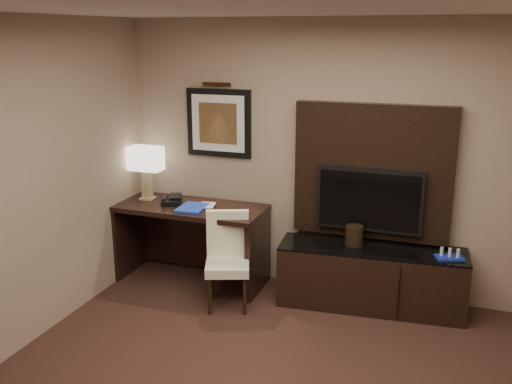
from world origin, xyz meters
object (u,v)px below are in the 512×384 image
at_px(desk_phone, 172,200).
at_px(minibar_tray, 450,254).
at_px(desk_chair, 228,265).
at_px(ice_bucket, 354,235).
at_px(tv, 369,200).
at_px(credenza, 371,278).
at_px(table_lamp, 146,172).
at_px(desk, 191,243).

bearing_deg(desk_phone, minibar_tray, -19.47).
distance_m(desk_chair, desk_phone, 1.00).
bearing_deg(ice_bucket, desk_phone, -177.74).
bearing_deg(desk_phone, desk_chair, -47.51).
distance_m(tv, ice_bucket, 0.37).
bearing_deg(credenza, ice_bucket, 166.43).
height_order(tv, desk_phone, tv).
xyz_separation_m(credenza, table_lamp, (-2.41, 0.05, 0.83)).
bearing_deg(ice_bucket, desk_chair, -156.22).
height_order(desk_phone, minibar_tray, desk_phone).
bearing_deg(desk, table_lamp, 172.71).
distance_m(table_lamp, ice_bucket, 2.27).
bearing_deg(minibar_tray, desk_chair, -167.63).
height_order(ice_bucket, minibar_tray, ice_bucket).
xyz_separation_m(table_lamp, minibar_tray, (3.10, -0.07, -0.49)).
xyz_separation_m(desk_chair, table_lamp, (-1.12, 0.50, 0.71)).
height_order(desk, desk_phone, desk_phone).
relative_size(desk_chair, desk_phone, 4.26).
height_order(credenza, table_lamp, table_lamp).
xyz_separation_m(credenza, minibar_tray, (0.69, -0.03, 0.34)).
height_order(desk_chair, desk_phone, desk_phone).
height_order(desk, tv, tv).
height_order(table_lamp, ice_bucket, table_lamp).
bearing_deg(table_lamp, desk, -7.59).
xyz_separation_m(desk_chair, desk_phone, (-0.79, 0.41, 0.46)).
relative_size(credenza, tv, 1.74).
bearing_deg(table_lamp, credenza, -1.08).
bearing_deg(tv, desk_chair, -152.72).
bearing_deg(desk_chair, ice_bucket, 3.26).
distance_m(desk_chair, minibar_tray, 2.03).
bearing_deg(credenza, tv, 109.93).
distance_m(credenza, tv, 0.74).
bearing_deg(desk, desk_phone, -173.43).
xyz_separation_m(desk, tv, (1.80, 0.19, 0.60)).
xyz_separation_m(ice_bucket, minibar_tray, (0.87, -0.05, -0.05)).
relative_size(desk, credenza, 0.89).
height_order(credenza, desk_phone, desk_phone).
xyz_separation_m(desk, minibar_tray, (2.56, -0.00, 0.23)).
relative_size(desk_chair, ice_bucket, 4.44).
bearing_deg(tv, credenza, -65.13).
distance_m(desk_chair, table_lamp, 1.42).
distance_m(desk_chair, ice_bucket, 1.24).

